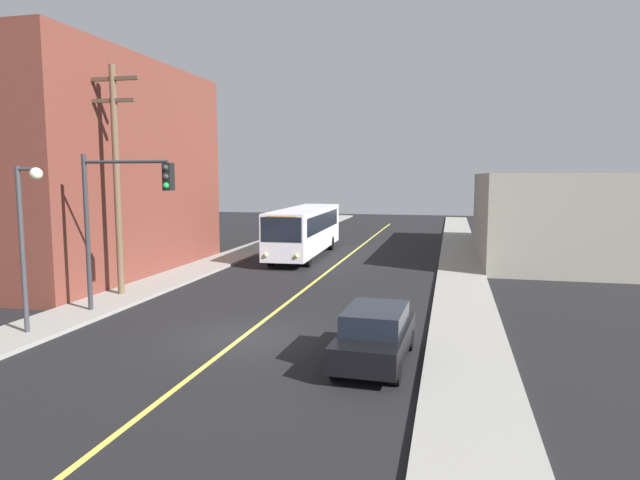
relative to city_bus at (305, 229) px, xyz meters
The scene contains 11 objects.
ground_plane 18.78m from the city_bus, 81.45° to the right, with size 120.00×120.00×0.00m, color black.
sidewalk_left 9.75m from the city_bus, 117.79° to the right, with size 2.50×90.00×0.15m, color gray.
sidewalk_right 13.25m from the city_bus, 40.23° to the right, with size 2.50×90.00×0.15m, color gray.
lane_stripe_center 4.81m from the city_bus, 51.44° to the right, with size 0.16×60.00×0.01m, color #D8CC4C.
building_left_brick 14.44m from the city_bus, 140.35° to the right, with size 10.00×16.01×11.33m.
building_right_warehouse 17.79m from the city_bus, 13.55° to the left, with size 12.00×19.27×5.48m.
city_bus is the anchor object (origin of this frame).
parked_car_black 21.41m from the city_bus, 69.74° to the right, with size 1.96×4.46×1.62m.
utility_pole_near 15.18m from the city_bus, 108.73° to the right, with size 2.40×0.28×9.88m.
traffic_signal_left_corner 17.24m from the city_bus, 98.88° to the right, with size 3.75×0.48×6.00m.
street_lamp_left 20.56m from the city_bus, 101.41° to the right, with size 0.98×0.40×5.50m.
Camera 1 is at (6.64, -16.87, 5.33)m, focal length 31.13 mm.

